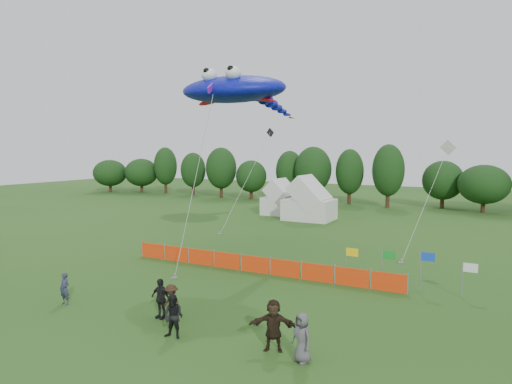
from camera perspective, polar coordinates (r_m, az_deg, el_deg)
The scene contains 15 objects.
ground at distance 20.50m, azimuth -8.21°, elevation -16.06°, with size 160.00×160.00×0.00m, color #234C16.
treeline at distance 61.16m, azimuth 18.77°, elevation 1.99°, with size 104.57×8.78×8.36m.
tent_left at distance 52.44m, azimuth 3.15°, elevation -1.01°, with size 3.73×3.73×3.29m.
tent_right at distance 48.66m, azimuth 6.69°, elevation -1.36°, with size 5.08×4.06×3.58m.
barrier_fence at distance 28.05m, azimuth -0.14°, elevation -9.03°, with size 17.90×0.06×1.00m.
flag_row at distance 25.73m, azimuth 17.96°, elevation -8.66°, with size 6.73×0.18×2.15m.
spectator_a at distance 24.26m, azimuth -22.80°, elevation -11.09°, with size 0.56×0.37×1.55m, color #2A2D46.
spectator_b at distance 18.95m, azimuth -10.27°, elevation -15.08°, with size 0.85×0.66×1.75m, color black.
spectator_c at distance 20.67m, azimuth -10.53°, elevation -13.49°, with size 1.06×0.61×1.65m, color black.
spectator_d at distance 21.13m, azimuth -11.85°, elevation -12.88°, with size 1.05×0.44×1.79m, color black.
spectator_e at distance 16.86m, azimuth 5.77°, elevation -17.65°, with size 0.86×0.56×1.77m, color #4D4C51.
spectator_f at distance 17.62m, azimuth 2.18°, elevation -16.30°, with size 1.79×0.57×1.93m, color black.
stingray_kite at distance 29.97m, azimuth -2.27°, elevation 12.55°, with size 7.44×13.89×12.47m.
small_kite_white at distance 36.22m, azimuth 21.65°, elevation 1.91°, with size 2.67×8.03×8.25m.
small_kite_dark at distance 43.34m, azimuth -0.42°, elevation 3.05°, with size 1.84×7.86×9.62m.
Camera 1 is at (11.34, -15.36, 7.47)m, focal length 32.00 mm.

